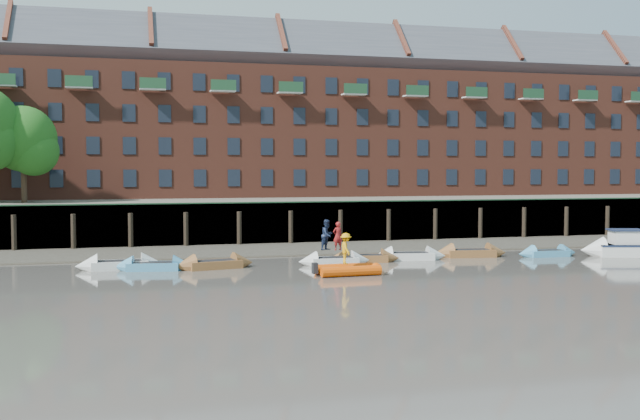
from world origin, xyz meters
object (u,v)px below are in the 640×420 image
object	(u,v)px
rowboat_5	(410,256)
person_rower_b	(327,235)
rib_tender	(350,270)
rowboat_0	(120,265)
rowboat_1	(153,266)
rowboat_2	(214,264)
rowboat_7	(547,253)
rowboat_4	(364,258)
rowboat_6	(470,253)
person_rower_a	(338,236)
rowboat_3	(334,261)
motor_launch	(617,247)
person_rib_crew	(346,248)

from	to	relation	value
rowboat_5	person_rower_b	world-z (taller)	person_rower_b
rib_tender	person_rower_b	size ratio (longest dim) A/B	2.00
rowboat_0	rowboat_5	world-z (taller)	rowboat_0
rowboat_1	rowboat_2	bearing A→B (deg)	6.71
person_rower_b	rowboat_7	bearing A→B (deg)	-38.90
rowboat_1	rowboat_4	distance (m)	13.04
rowboat_1	rowboat_6	bearing A→B (deg)	12.92
rib_tender	person_rower_a	distance (m)	4.70
rowboat_1	person_rower_a	size ratio (longest dim) A/B	2.71
rowboat_3	motor_launch	bearing A→B (deg)	0.71
rowboat_3	rowboat_7	distance (m)	14.93
rowboat_7	person_rib_crew	world-z (taller)	person_rib_crew
rowboat_4	person_rower_a	size ratio (longest dim) A/B	2.63
rowboat_7	rowboat_6	bearing A→B (deg)	168.36
rowboat_0	person_rib_crew	distance (m)	13.40
rowboat_1	person_rib_crew	distance (m)	11.31
person_rib_crew	rowboat_4	bearing A→B (deg)	-25.39
rowboat_1	rowboat_4	bearing A→B (deg)	11.93
rowboat_2	rib_tender	world-z (taller)	rowboat_2
rowboat_1	rib_tender	xyz separation A→B (m)	(10.53, -4.54, 0.05)
rowboat_1	rowboat_2	xyz separation A→B (m)	(3.50, -0.14, 0.01)
rowboat_5	rowboat_6	xyz separation A→B (m)	(4.49, 0.49, 0.01)
rowboat_4	motor_launch	distance (m)	17.39
rowboat_0	motor_launch	bearing A→B (deg)	-5.33
rowboat_6	motor_launch	bearing A→B (deg)	-5.83
rowboat_2	person_rower_b	size ratio (longest dim) A/B	2.66
person_rower_a	person_rib_crew	size ratio (longest dim) A/B	1.01
rowboat_1	motor_launch	distance (m)	30.36
motor_launch	person_rib_crew	size ratio (longest dim) A/B	3.41
person_rower_a	rowboat_1	bearing A→B (deg)	-14.23
rowboat_2	person_rower_a	size ratio (longest dim) A/B	2.87
rowboat_7	person_rib_crew	bearing A→B (deg)	-162.19
rowboat_5	rowboat_7	distance (m)	9.60
rowboat_0	motor_launch	distance (m)	32.29
rowboat_3	rowboat_6	size ratio (longest dim) A/B	0.89
rowboat_0	person_rower_b	size ratio (longest dim) A/B	2.68
rowboat_7	rowboat_2	bearing A→B (deg)	-178.53
rowboat_6	person_rower_a	xyz separation A→B (m)	(-9.59, -1.54, 1.49)
rowboat_4	rowboat_5	size ratio (longest dim) A/B	0.94
rowboat_3	rowboat_4	xyz separation A→B (m)	(2.21, 0.86, -0.00)
rowboat_3	rowboat_1	bearing A→B (deg)	-178.91
rowboat_5	rowboat_7	bearing A→B (deg)	5.54
rowboat_1	rib_tender	distance (m)	11.46
rowboat_2	rib_tender	xyz separation A→B (m)	(7.02, -4.40, 0.03)
rib_tender	person_rib_crew	distance (m)	1.21
rowboat_0	rowboat_5	distance (m)	18.05
rowboat_1	rowboat_6	size ratio (longest dim) A/B	0.93
rowboat_0	rowboat_3	world-z (taller)	rowboat_0
rowboat_5	rowboat_0	bearing A→B (deg)	-170.99
person_rower_a	person_rower_b	bearing A→B (deg)	-31.16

